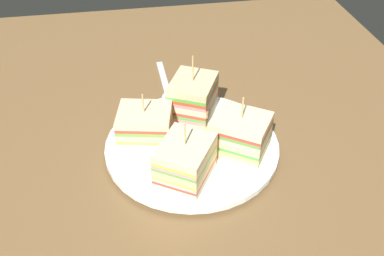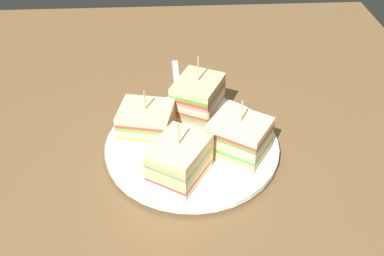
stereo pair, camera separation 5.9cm
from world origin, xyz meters
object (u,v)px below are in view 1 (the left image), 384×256
object	(u,v)px
sandwich_wedge_0	(145,126)
chip_pile	(201,139)
spoon	(168,92)
plate	(192,147)
sandwich_wedge_1	(185,161)
sandwich_wedge_3	(193,98)
sandwich_wedge_2	(240,134)

from	to	relation	value
sandwich_wedge_0	chip_pile	xyz separation A→B (cm)	(2.60, 8.25, -1.63)
chip_pile	spoon	distance (cm)	17.49
plate	spoon	bearing A→B (deg)	-174.29
sandwich_wedge_1	chip_pile	world-z (taller)	sandwich_wedge_1
sandwich_wedge_0	spoon	world-z (taller)	sandwich_wedge_0
sandwich_wedge_1	sandwich_wedge_3	distance (cm)	14.50
plate	sandwich_wedge_1	xyz separation A→B (cm)	(6.93, -2.13, 3.67)
plate	sandwich_wedge_0	world-z (taller)	sandwich_wedge_0
sandwich_wedge_2	chip_pile	bearing A→B (deg)	11.91
plate	sandwich_wedge_1	world-z (taller)	sandwich_wedge_1
sandwich_wedge_0	chip_pile	world-z (taller)	sandwich_wedge_0
spoon	sandwich_wedge_1	bearing A→B (deg)	-2.65
sandwich_wedge_0	sandwich_wedge_2	size ratio (longest dim) A/B	0.89
sandwich_wedge_2	sandwich_wedge_3	bearing A→B (deg)	-26.93
plate	sandwich_wedge_2	size ratio (longest dim) A/B	2.59
sandwich_wedge_1	sandwich_wedge_3	size ratio (longest dim) A/B	0.91
sandwich_wedge_1	spoon	distance (cm)	24.07
sandwich_wedge_1	sandwich_wedge_2	world-z (taller)	sandwich_wedge_1
sandwich_wedge_0	spoon	xyz separation A→B (cm)	(-14.46, 5.21, -3.99)
sandwich_wedge_1	sandwich_wedge_0	bearing A→B (deg)	59.16
sandwich_wedge_2	chip_pile	size ratio (longest dim) A/B	1.50
chip_pile	spoon	bearing A→B (deg)	-169.88
plate	sandwich_wedge_2	distance (cm)	8.12
sandwich_wedge_0	sandwich_wedge_2	distance (cm)	14.51
plate	spoon	size ratio (longest dim) A/B	1.71
sandwich_wedge_0	sandwich_wedge_2	world-z (taller)	sandwich_wedge_2
sandwich_wedge_3	sandwich_wedge_0	bearing A→B (deg)	-32.98
sandwich_wedge_2	chip_pile	world-z (taller)	sandwich_wedge_2
plate	chip_pile	bearing A→B (deg)	76.61
spoon	chip_pile	bearing A→B (deg)	8.58
plate	sandwich_wedge_3	world-z (taller)	sandwich_wedge_3
plate	sandwich_wedge_1	bearing A→B (deg)	-17.08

